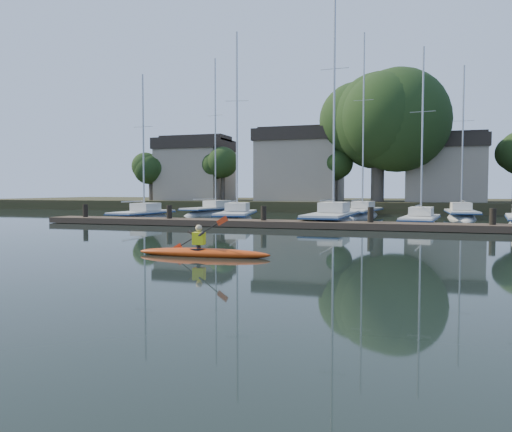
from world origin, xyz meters
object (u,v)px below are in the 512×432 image
(sailboat_1, at_px, (237,223))
(sailboat_6, at_px, (362,219))
(sailboat_7, at_px, (461,221))
(sailboat_2, at_px, (332,227))
(sailboat_3, at_px, (420,228))
(kayak, at_px, (203,251))
(dock, at_px, (315,224))
(sailboat_0, at_px, (143,222))
(sailboat_5, at_px, (214,216))

(sailboat_1, relative_size, sailboat_6, 0.89)
(sailboat_1, relative_size, sailboat_7, 1.13)
(sailboat_1, bearing_deg, sailboat_7, 15.56)
(sailboat_1, height_order, sailboat_2, sailboat_2)
(sailboat_1, distance_m, sailboat_3, 12.08)
(kayak, distance_m, dock, 12.82)
(kayak, xyz_separation_m, sailboat_3, (6.89, 16.62, -0.35))
(sailboat_2, height_order, sailboat_7, sailboat_2)
(kayak, height_order, sailboat_6, sailboat_6)
(sailboat_0, distance_m, sailboat_1, 6.98)
(sailboat_1, relative_size, sailboat_2, 0.85)
(sailboat_7, bearing_deg, sailboat_3, -109.82)
(sailboat_2, xyz_separation_m, sailboat_3, (5.27, -0.08, 0.03))
(sailboat_3, bearing_deg, sailboat_2, -174.10)
(sailboat_2, relative_size, sailboat_7, 1.32)
(sailboat_0, height_order, sailboat_3, sailboat_3)
(sailboat_5, relative_size, sailboat_7, 1.18)
(sailboat_6, bearing_deg, kayak, -89.22)
(sailboat_2, distance_m, sailboat_6, 9.42)
(sailboat_0, distance_m, sailboat_3, 18.99)
(sailboat_5, bearing_deg, sailboat_6, 11.95)
(sailboat_2, xyz_separation_m, sailboat_5, (-11.82, 9.36, 0.02))
(sailboat_3, bearing_deg, sailboat_0, -174.74)
(sailboat_5, relative_size, sailboat_6, 0.93)
(sailboat_1, xyz_separation_m, sailboat_5, (-5.06, 8.32, 0.01))
(sailboat_1, height_order, sailboat_7, sailboat_1)
(sailboat_1, relative_size, sailboat_3, 1.21)
(dock, height_order, sailboat_2, sailboat_2)
(sailboat_0, relative_size, sailboat_3, 0.99)
(sailboat_1, height_order, sailboat_6, sailboat_6)
(sailboat_3, height_order, sailboat_5, sailboat_5)
(sailboat_1, distance_m, sailboat_5, 9.74)
(sailboat_7, bearing_deg, kayak, -112.06)
(sailboat_7, bearing_deg, sailboat_2, -134.34)
(sailboat_2, relative_size, sailboat_6, 1.05)
(sailboat_6, bearing_deg, sailboat_0, -142.19)
(sailboat_1, height_order, sailboat_3, sailboat_1)
(sailboat_3, bearing_deg, dock, -138.76)
(dock, bearing_deg, kayak, -95.68)
(sailboat_5, bearing_deg, sailboat_3, -17.02)
(kayak, distance_m, sailboat_7, 27.29)
(dock, bearing_deg, sailboat_0, 161.96)
(sailboat_1, bearing_deg, sailboat_3, -16.73)
(dock, xyz_separation_m, sailboat_2, (0.35, 3.94, -0.41))
(sailboat_3, bearing_deg, kayak, -105.76)
(sailboat_2, bearing_deg, kayak, -93.07)
(sailboat_2, bearing_deg, sailboat_7, 48.83)
(sailboat_7, bearing_deg, dock, -125.10)
(kayak, height_order, sailboat_3, sailboat_3)
(kayak, bearing_deg, sailboat_3, 64.44)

